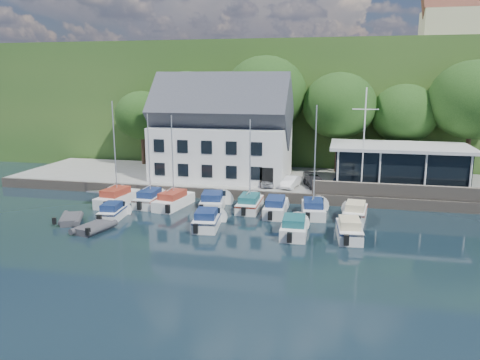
{
  "coord_description": "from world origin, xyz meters",
  "views": [
    {
      "loc": [
        5.67,
        -31.27,
        11.43
      ],
      "look_at": [
        -3.36,
        9.0,
        2.44
      ],
      "focal_mm": 35.0,
      "sensor_mm": 36.0,
      "label": 1
    }
  ],
  "objects": [
    {
      "name": "ground",
      "position": [
        0.0,
        0.0,
        0.0
      ],
      "size": [
        180.0,
        180.0,
        0.0
      ],
      "primitive_type": "plane",
      "color": "black",
      "rests_on": "ground"
    },
    {
      "name": "quay",
      "position": [
        0.0,
        17.5,
        0.5
      ],
      "size": [
        60.0,
        13.0,
        1.0
      ],
      "primitive_type": "cube",
      "color": "gray",
      "rests_on": "ground"
    },
    {
      "name": "quay_face",
      "position": [
        0.0,
        11.0,
        0.5
      ],
      "size": [
        60.0,
        0.3,
        1.0
      ],
      "primitive_type": "cube",
      "color": "#6D6357",
      "rests_on": "ground"
    },
    {
      "name": "hillside",
      "position": [
        0.0,
        62.0,
        8.0
      ],
      "size": [
        160.0,
        75.0,
        16.0
      ],
      "primitive_type": "cube",
      "color": "#29511E",
      "rests_on": "ground"
    },
    {
      "name": "field_patch",
      "position": [
        8.0,
        70.0,
        16.15
      ],
      "size": [
        50.0,
        30.0,
        0.3
      ],
      "primitive_type": "cube",
      "color": "#606D36",
      "rests_on": "hillside"
    },
    {
      "name": "farmhouse",
      "position": [
        22.0,
        52.0,
        20.1
      ],
      "size": [
        10.4,
        7.0,
        8.2
      ],
      "primitive_type": null,
      "color": "beige",
      "rests_on": "hillside"
    },
    {
      "name": "harbor_building",
      "position": [
        -7.0,
        16.5,
        5.35
      ],
      "size": [
        14.4,
        8.2,
        8.7
      ],
      "primitive_type": null,
      "color": "white",
      "rests_on": "quay"
    },
    {
      "name": "club_pavilion",
      "position": [
        11.0,
        16.0,
        3.05
      ],
      "size": [
        13.2,
        7.2,
        4.1
      ],
      "primitive_type": null,
      "color": "black",
      "rests_on": "quay"
    },
    {
      "name": "seawall",
      "position": [
        12.0,
        11.4,
        1.6
      ],
      "size": [
        18.0,
        0.5,
        1.2
      ],
      "primitive_type": "cube",
      "color": "#6D6357",
      "rests_on": "quay"
    },
    {
      "name": "gangway",
      "position": [
        -16.5,
        9.0,
        0.0
      ],
      "size": [
        1.2,
        6.0,
        1.4
      ],
      "primitive_type": null,
      "color": "silver",
      "rests_on": "ground"
    },
    {
      "name": "car_silver",
      "position": [
        -1.63,
        13.37,
        1.55
      ],
      "size": [
        1.93,
        3.41,
        1.09
      ],
      "primitive_type": "imported",
      "rotation": [
        0.0,
        0.0,
        0.21
      ],
      "color": "silver",
      "rests_on": "quay"
    },
    {
      "name": "car_white",
      "position": [
        0.77,
        13.23,
        1.55
      ],
      "size": [
        1.83,
        3.54,
        1.11
      ],
      "primitive_type": "imported",
      "rotation": [
        0.0,
        0.0,
        -0.2
      ],
      "color": "white",
      "rests_on": "quay"
    },
    {
      "name": "car_dgrey",
      "position": [
        3.02,
        13.85,
        1.57
      ],
      "size": [
        2.75,
        4.21,
        1.13
      ],
      "primitive_type": "imported",
      "rotation": [
        0.0,
        0.0,
        0.32
      ],
      "color": "#2D2D32",
      "rests_on": "quay"
    },
    {
      "name": "car_blue",
      "position": [
        5.43,
        13.47,
        1.59
      ],
      "size": [
        2.14,
        3.68,
        1.18
      ],
      "primitive_type": "imported",
      "rotation": [
        0.0,
        0.0,
        -0.24
      ],
      "color": "#2A4A82",
      "rests_on": "quay"
    },
    {
      "name": "flagpole",
      "position": [
        7.42,
        12.48,
        5.82
      ],
      "size": [
        2.31,
        0.2,
        9.64
      ],
      "primitive_type": null,
      "color": "white",
      "rests_on": "quay"
    },
    {
      "name": "tree_0",
      "position": [
        -18.59,
        22.12,
        5.48
      ],
      "size": [
        6.55,
        6.55,
        8.96
      ],
      "primitive_type": null,
      "color": "black",
      "rests_on": "quay"
    },
    {
      "name": "tree_1",
      "position": [
        -12.66,
        21.92,
        6.64
      ],
      "size": [
        8.26,
        8.26,
        11.29
      ],
      "primitive_type": null,
      "color": "black",
      "rests_on": "quay"
    },
    {
      "name": "tree_2",
      "position": [
        -3.42,
        22.58,
        7.5
      ],
      "size": [
        9.51,
        9.51,
        13.0
      ],
      "primitive_type": null,
      "color": "black",
      "rests_on": "quay"
    },
    {
      "name": "tree_3",
      "position": [
        4.96,
        22.26,
        6.56
      ],
      "size": [
        8.14,
        8.14,
        11.13
      ],
      "primitive_type": null,
      "color": "black",
      "rests_on": "quay"
    },
    {
      "name": "tree_4",
      "position": [
        11.95,
        22.79,
        5.94
      ],
      "size": [
        7.22,
        7.22,
        9.87
      ],
      "primitive_type": null,
      "color": "black",
      "rests_on": "quay"
    },
    {
      "name": "tree_5",
      "position": [
        18.45,
        21.7,
        7.15
      ],
      "size": [
        9.01,
        9.01,
        12.31
      ],
      "primitive_type": null,
      "color": "black",
      "rests_on": "quay"
    },
    {
      "name": "boat_r1_0",
      "position": [
        -14.6,
        7.16,
        4.8
      ],
      "size": [
        2.89,
        7.41,
        9.61
      ],
      "primitive_type": null,
      "rotation": [
        0.0,
        0.0,
        -0.12
      ],
      "color": "silver",
      "rests_on": "ground"
    },
    {
      "name": "boat_r1_1",
      "position": [
        -11.52,
        7.7,
        4.52
      ],
      "size": [
        1.91,
        6.49,
        9.05
      ],
      "primitive_type": null,
      "rotation": [
        0.0,
        0.0,
        0.0
      ],
      "color": "silver",
      "rests_on": "ground"
    },
    {
      "name": "boat_r1_2",
      "position": [
        -9.15,
        7.38,
        4.65
      ],
      "size": [
        3.14,
        7.22,
        9.29
      ],
      "primitive_type": null,
      "rotation": [
        0.0,
        0.0,
        -0.17
      ],
      "color": "silver",
      "rests_on": "ground"
    },
    {
      "name": "boat_r1_3",
      "position": [
        -5.51,
        7.57,
        0.79
      ],
      "size": [
        3.15,
        6.29,
        1.57
      ],
      "primitive_type": null,
      "rotation": [
        0.0,
        0.0,
        0.17
      ],
      "color": "silver",
      "rests_on": "ground"
    },
    {
      "name": "boat_r1_4",
      "position": [
        -2.24,
        7.97,
        4.35
      ],
      "size": [
        2.05,
        6.43,
        8.69
      ],
      "primitive_type": null,
      "rotation": [
        0.0,
        0.0,
        0.01
      ],
      "color": "silver",
      "rests_on": "ground"
    },
    {
      "name": "boat_r1_5",
      "position": [
        0.2,
        7.21,
        0.76
      ],
      "size": [
        2.12,
        6.69,
        1.51
      ],
      "primitive_type": null,
      "rotation": [
        0.0,
        0.0,
        0.03
      ],
      "color": "silver",
      "rests_on": "ground"
    },
    {
      "name": "boat_r1_6",
      "position": [
        3.38,
        7.47,
        4.37
      ],
      "size": [
        2.75,
        6.32,
        8.74
      ],
      "primitive_type": null,
      "rotation": [
        0.0,
        0.0,
        0.12
      ],
      "color": "silver",
      "rests_on": "ground"
    },
    {
      "name": "boat_r1_7",
      "position": [
        6.83,
        7.08,
        0.76
      ],
      "size": [
        2.44,
        5.81,
        1.51
      ],
      "primitive_type": null,
      "rotation": [
        0.0,
        0.0,
        -0.1
      ],
      "color": "silver",
      "rests_on": "ground"
    },
    {
      "name": "boat_r2_0",
      "position": [
        -12.8,
        2.86,
        0.7
      ],
      "size": [
        2.2,
        5.16,
        1.4
      ],
      "primitive_type": null,
      "rotation": [
        0.0,
        0.0,
        0.11
      ],
      "color": "silver",
      "rests_on": "ground"
    },
    {
      "name": "boat_r2_2",
      "position": [
        -4.49,
        2.33,
        0.73
      ],
      "size": [
        2.65,
        5.72,
        1.47
      ],
      "primitive_type": null,
      "rotation": [
        0.0,
        0.0,
        0.12
      ],
      "color": "silver",
      "rests_on": "ground"
    },
    {
      "name": "boat_r2_3",
      "position": [
        2.35,
        2.0,
        0.74
      ],
      "size": [
        2.26,
        5.91,
        1.47
      ],
      "primitive_type": null,
      "rotation": [
        0.0,
        0.0,
        0.04
      ],
      "color": "silver",
      "rests_on": "ground"
    },
    {
      "name": "boat_r2_4",
      "position": [
        6.34,
        2.12,
        0.78
      ],
      "size": [
        2.32,
        5.7,
        1.56
      ],
      "primitive_type": null,
      "rotation": [
        0.0,
        0.0,
        0.09
      ],
      "color": "silver",
      "rests_on": "ground"
    },
    {
      "name": "dinghy_0",
      "position": [
        -15.65,
        1.19,
        0.37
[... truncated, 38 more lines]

